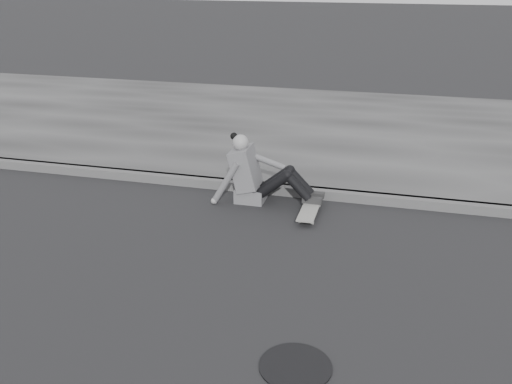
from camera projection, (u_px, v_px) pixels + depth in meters
The scene contains 6 objects.
ground at pixel (229, 300), 5.14m from camera, with size 80.00×80.00×0.00m, color black.
curb at pixel (287, 190), 7.43m from camera, with size 24.00×0.16×0.12m, color #4B4B4B.
sidewalk at pixel (321, 129), 10.14m from camera, with size 24.00×6.00×0.12m, color #363636.
manhole at pixel (295, 366), 4.28m from camera, with size 0.55×0.55×0.01m, color black.
skateboard at pixel (310, 209), 6.83m from camera, with size 0.20×0.78×0.09m.
seated_woman at pixel (256, 174), 7.11m from camera, with size 1.38×0.46×0.88m.
Camera 1 is at (1.33, -4.19, 2.83)m, focal length 40.00 mm.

